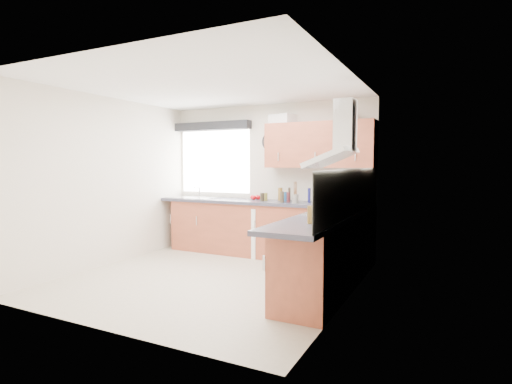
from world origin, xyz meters
The scene contains 37 objects.
ground_plane centered at (0.00, 0.00, 0.00)m, with size 3.60×3.60×0.00m, color beige.
ceiling centered at (0.00, 0.00, 2.50)m, with size 3.60×3.60×0.02m, color white.
wall_back centered at (0.00, 1.80, 1.25)m, with size 3.60×0.02×2.50m, color silver.
wall_front centered at (0.00, -1.80, 1.25)m, with size 3.60×0.02×2.50m, color silver.
wall_left centered at (-1.80, 0.00, 1.25)m, with size 0.02×3.60×2.50m, color silver.
wall_right centered at (1.80, 0.00, 1.25)m, with size 0.02×3.60×2.50m, color silver.
window centered at (-1.05, 1.79, 1.55)m, with size 1.40×0.02×1.10m, color white.
window_blind centered at (-1.05, 1.70, 2.18)m, with size 1.50×0.18×0.14m, color black.
splashback centered at (1.79, 0.30, 1.18)m, with size 0.01×3.00×0.54m, color white.
base_cab_back centered at (-0.10, 1.51, 0.43)m, with size 3.00×0.58×0.86m, color brown.
base_cab_corner centered at (1.50, 1.50, 0.43)m, with size 0.60×0.60×0.86m, color brown.
base_cab_right centered at (1.51, 0.15, 0.43)m, with size 0.58×2.10×0.86m, color brown.
worktop_back centered at (0.00, 1.50, 0.89)m, with size 3.60×0.62×0.05m, color #2E2E3B.
worktop_right centered at (1.50, 0.00, 0.89)m, with size 0.62×2.42×0.05m, color #2E2E3B.
sink centered at (-1.33, 1.50, 0.95)m, with size 0.84×0.46×0.10m, color silver, non-canonical shape.
oven centered at (1.50, 0.30, 0.42)m, with size 0.56×0.58×0.85m, color black.
hob_plate centered at (1.50, 0.30, 0.92)m, with size 0.52×0.52×0.01m, color silver.
extractor_hood centered at (1.60, 0.30, 1.77)m, with size 0.52×0.78×0.66m, color silver, non-canonical shape.
upper_cabinets centered at (0.95, 1.62, 1.80)m, with size 1.70×0.35×0.70m, color brown.
washing_machine centered at (-0.15, 1.52, 0.40)m, with size 0.54×0.53×0.80m, color white.
wall_clock centered at (0.05, 1.78, 1.88)m, with size 0.31×0.31×0.04m, color black.
casserole centered at (0.30, 1.72, 2.23)m, with size 0.38×0.28×0.16m, color white.
storage_box centered at (1.33, 1.72, 2.21)m, with size 0.25×0.21×0.12m, color #9F361E.
utensil_pot centered at (0.67, 1.35, 0.98)m, with size 0.10×0.10×0.14m, color gray.
kitchen_roll centered at (1.35, 0.91, 1.04)m, with size 0.12×0.12×0.26m, color white.
tomato_cluster centered at (-0.16, 1.65, 0.95)m, with size 0.16×0.16×0.07m, color #BE020A, non-canonical shape.
jar_0 centered at (0.99, 1.39, 1.03)m, with size 0.04×0.04×0.25m, color black.
jar_1 centered at (0.07, 1.43, 0.98)m, with size 0.07×0.07×0.13m, color black.
jar_2 centered at (0.51, 1.50, 1.02)m, with size 0.04×0.04×0.23m, color #31261B.
jar_3 centered at (0.53, 1.40, 0.99)m, with size 0.05×0.05×0.16m, color #4C1B1F.
jar_4 centered at (0.83, 1.54, 1.02)m, with size 0.05×0.05×0.23m, color navy.
jar_5 centered at (0.29, 1.66, 1.02)m, with size 0.07×0.07×0.21m, color brown.
jar_6 centered at (0.44, 1.38, 0.99)m, with size 0.06×0.06×0.17m, color #3D3222.
jar_7 centered at (1.07, 1.70, 1.02)m, with size 0.05×0.05×0.21m, color maroon.
jar_8 centered at (0.40, 1.64, 0.98)m, with size 0.07×0.07×0.15m, color navy.
jar_9 centered at (0.08, 1.55, 0.97)m, with size 0.06×0.06×0.13m, color olive.
bottle_0 centered at (1.55, -0.55, 1.00)m, with size 0.05×0.05×0.18m, color brown.
Camera 1 is at (2.83, -4.33, 1.50)m, focal length 28.00 mm.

